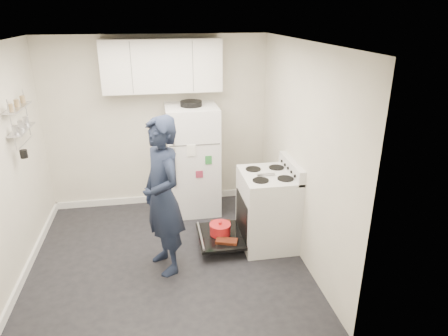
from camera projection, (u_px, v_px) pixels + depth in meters
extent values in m
cube|color=black|center=(167.00, 258.00, 4.83)|extent=(3.20, 3.20, 0.01)
cube|color=white|center=(154.00, 43.00, 3.91)|extent=(3.20, 3.20, 0.01)
cube|color=beige|center=(158.00, 124.00, 5.83)|extent=(3.20, 0.01, 2.50)
cube|color=beige|center=(168.00, 238.00, 2.90)|extent=(3.20, 0.01, 2.50)
cube|color=beige|center=(5.00, 171.00, 4.11)|extent=(0.01, 3.20, 2.50)
cube|color=beige|center=(300.00, 153.00, 4.63)|extent=(0.01, 3.20, 2.50)
cube|color=white|center=(27.00, 268.00, 4.55)|extent=(0.03, 3.20, 0.10)
cube|color=white|center=(163.00, 198.00, 6.26)|extent=(3.20, 0.03, 0.10)
cube|color=silver|center=(267.00, 210.00, 5.00)|extent=(0.65, 0.76, 0.92)
cube|color=black|center=(262.00, 215.00, 5.01)|extent=(0.53, 0.60, 0.52)
cube|color=orange|center=(282.00, 213.00, 5.06)|extent=(0.02, 0.56, 0.46)
cylinder|color=black|center=(265.00, 227.00, 5.09)|extent=(0.34, 0.34, 0.02)
cube|color=silver|center=(292.00, 168.00, 4.85)|extent=(0.08, 0.76, 0.18)
cube|color=silver|center=(269.00, 175.00, 4.83)|extent=(0.65, 0.76, 0.03)
cube|color=#B2B2B7|center=(266.00, 174.00, 4.76)|extent=(0.22, 0.03, 0.01)
cube|color=black|center=(220.00, 236.00, 5.02)|extent=(0.55, 0.70, 0.03)
cylinder|color=#B2B2B7|center=(201.00, 235.00, 4.97)|extent=(0.02, 0.66, 0.02)
cylinder|color=red|center=(220.00, 230.00, 5.02)|extent=(0.26, 0.26, 0.12)
cylinder|color=red|center=(220.00, 225.00, 4.99)|extent=(0.27, 0.27, 0.02)
sphere|color=red|center=(220.00, 223.00, 4.98)|extent=(0.04, 0.04, 0.04)
cube|color=maroon|center=(227.00, 241.00, 4.85)|extent=(0.29, 0.21, 0.04)
cube|color=maroon|center=(221.00, 223.00, 5.26)|extent=(0.28, 0.17, 0.04)
cube|color=white|center=(193.00, 160.00, 5.76)|extent=(0.72, 0.70, 1.57)
cube|color=#4C4C4C|center=(195.00, 145.00, 5.31)|extent=(0.68, 0.01, 0.01)
cube|color=#B2B2B7|center=(173.00, 138.00, 5.21)|extent=(0.03, 0.03, 0.20)
cube|color=#B2B2B7|center=(175.00, 168.00, 5.36)|extent=(0.03, 0.03, 0.55)
cylinder|color=black|center=(191.00, 104.00, 5.46)|extent=(0.30, 0.30, 0.07)
cube|color=white|center=(191.00, 151.00, 5.32)|extent=(0.12, 0.01, 0.16)
cube|color=#2C8438|center=(209.00, 160.00, 5.42)|extent=(0.09, 0.01, 0.12)
cube|color=#9F2D47|center=(199.00, 174.00, 5.47)|extent=(0.10, 0.01, 0.10)
cube|color=silver|center=(162.00, 66.00, 5.38)|extent=(1.60, 0.33, 0.70)
cube|color=#B2B2B7|center=(17.00, 108.00, 4.38)|extent=(0.14, 0.60, 0.02)
cube|color=#B2B2B7|center=(22.00, 129.00, 4.47)|extent=(0.14, 0.60, 0.02)
cylinder|color=black|center=(24.00, 154.00, 4.40)|extent=(0.08, 0.08, 0.09)
imported|color=#171F34|center=(163.00, 197.00, 4.35)|extent=(0.64, 0.77, 1.80)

